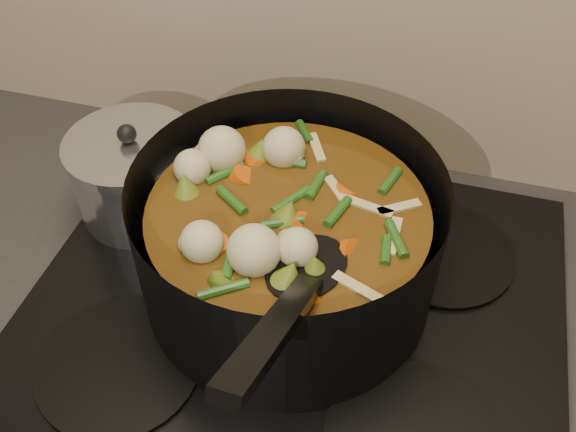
# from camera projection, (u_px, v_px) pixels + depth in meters

# --- Properties ---
(stovetop) EXTENTS (0.62, 0.54, 0.03)m
(stovetop) POSITION_uv_depth(u_px,v_px,m) (293.00, 310.00, 0.76)
(stovetop) COLOR black
(stovetop) RESTS_ON counter
(stockpot) EXTENTS (0.41, 0.49, 0.25)m
(stockpot) POSITION_uv_depth(u_px,v_px,m) (288.00, 242.00, 0.72)
(stockpot) COLOR black
(stockpot) RESTS_ON stovetop
(saucepan) EXTENTS (0.17, 0.17, 0.14)m
(saucepan) POSITION_uv_depth(u_px,v_px,m) (136.00, 175.00, 0.83)
(saucepan) COLOR silver
(saucepan) RESTS_ON stovetop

